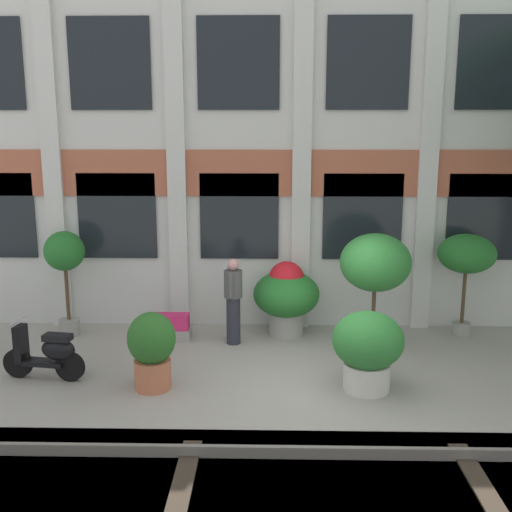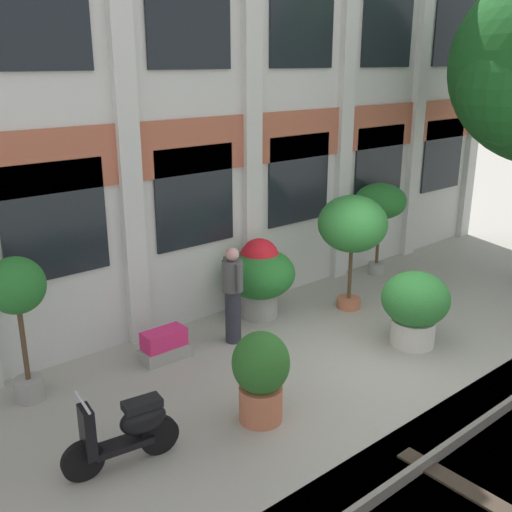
{
  "view_description": "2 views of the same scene",
  "coord_description": "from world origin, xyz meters",
  "px_view_note": "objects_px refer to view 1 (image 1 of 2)",
  "views": [
    {
      "loc": [
        -0.62,
        -8.77,
        3.95
      ],
      "look_at": [
        -0.86,
        1.92,
        1.67
      ],
      "focal_mm": 42.0,
      "sensor_mm": 36.0,
      "label": 1
    },
    {
      "loc": [
        -6.81,
        -5.23,
        4.44
      ],
      "look_at": [
        -0.55,
        2.16,
        1.26
      ],
      "focal_mm": 42.0,
      "sensor_mm": 36.0,
      "label": 2
    }
  ],
  "objects_px": {
    "scooter_near_curb": "(47,354)",
    "resident_by_doorway": "(233,299)",
    "potted_plant_terracotta_small": "(65,259)",
    "potted_plant_low_pan": "(375,264)",
    "potted_plant_stone_basin": "(286,294)",
    "potted_plant_square_trough": "(171,328)",
    "potted_plant_tall_urn": "(467,256)",
    "potted_plant_fluted_column": "(152,347)",
    "potted_plant_glazed_jar": "(368,346)"
  },
  "relations": [
    {
      "from": "potted_plant_low_pan",
      "to": "resident_by_doorway",
      "type": "height_order",
      "value": "potted_plant_low_pan"
    },
    {
      "from": "potted_plant_terracotta_small",
      "to": "potted_plant_square_trough",
      "type": "xyz_separation_m",
      "value": [
        2.03,
        -0.2,
        -1.28
      ]
    },
    {
      "from": "potted_plant_terracotta_small",
      "to": "potted_plant_low_pan",
      "type": "height_order",
      "value": "potted_plant_low_pan"
    },
    {
      "from": "potted_plant_tall_urn",
      "to": "potted_plant_fluted_column",
      "type": "distance_m",
      "value": 6.21
    },
    {
      "from": "potted_plant_glazed_jar",
      "to": "potted_plant_tall_urn",
      "type": "xyz_separation_m",
      "value": [
        2.26,
        2.57,
        0.86
      ]
    },
    {
      "from": "potted_plant_tall_urn",
      "to": "potted_plant_glazed_jar",
      "type": "bearing_deg",
      "value": -131.27
    },
    {
      "from": "potted_plant_tall_urn",
      "to": "scooter_near_curb",
      "type": "bearing_deg",
      "value": -162.5
    },
    {
      "from": "potted_plant_square_trough",
      "to": "scooter_near_curb",
      "type": "xyz_separation_m",
      "value": [
        -1.68,
        -1.91,
        0.2
      ]
    },
    {
      "from": "potted_plant_fluted_column",
      "to": "potted_plant_square_trough",
      "type": "distance_m",
      "value": 2.25
    },
    {
      "from": "potted_plant_terracotta_small",
      "to": "resident_by_doorway",
      "type": "distance_m",
      "value": 3.32
    },
    {
      "from": "potted_plant_tall_urn",
      "to": "potted_plant_fluted_column",
      "type": "relative_size",
      "value": 1.63
    },
    {
      "from": "potted_plant_terracotta_small",
      "to": "potted_plant_stone_basin",
      "type": "height_order",
      "value": "potted_plant_terracotta_small"
    },
    {
      "from": "potted_plant_square_trough",
      "to": "resident_by_doorway",
      "type": "xyz_separation_m",
      "value": [
        1.2,
        -0.2,
        0.64
      ]
    },
    {
      "from": "potted_plant_fluted_column",
      "to": "potted_plant_low_pan",
      "type": "bearing_deg",
      "value": 25.29
    },
    {
      "from": "potted_plant_glazed_jar",
      "to": "potted_plant_fluted_column",
      "type": "xyz_separation_m",
      "value": [
        -3.3,
        -0.03,
        -0.03
      ]
    },
    {
      "from": "potted_plant_fluted_column",
      "to": "potted_plant_square_trough",
      "type": "relative_size",
      "value": 1.61
    },
    {
      "from": "potted_plant_fluted_column",
      "to": "scooter_near_curb",
      "type": "height_order",
      "value": "potted_plant_fluted_column"
    },
    {
      "from": "potted_plant_tall_urn",
      "to": "potted_plant_fluted_column",
      "type": "xyz_separation_m",
      "value": [
        -5.56,
        -2.6,
        -0.9
      ]
    },
    {
      "from": "potted_plant_low_pan",
      "to": "potted_plant_fluted_column",
      "type": "bearing_deg",
      "value": -154.71
    },
    {
      "from": "potted_plant_fluted_column",
      "to": "potted_plant_terracotta_small",
      "type": "bearing_deg",
      "value": 131.06
    },
    {
      "from": "potted_plant_low_pan",
      "to": "resident_by_doorway",
      "type": "distance_m",
      "value": 2.66
    },
    {
      "from": "potted_plant_glazed_jar",
      "to": "scooter_near_curb",
      "type": "relative_size",
      "value": 0.9
    },
    {
      "from": "potted_plant_glazed_jar",
      "to": "resident_by_doorway",
      "type": "height_order",
      "value": "resident_by_doorway"
    },
    {
      "from": "potted_plant_terracotta_small",
      "to": "potted_plant_tall_urn",
      "type": "height_order",
      "value": "potted_plant_terracotta_small"
    },
    {
      "from": "potted_plant_glazed_jar",
      "to": "potted_plant_low_pan",
      "type": "bearing_deg",
      "value": 77.66
    },
    {
      "from": "potted_plant_terracotta_small",
      "to": "potted_plant_low_pan",
      "type": "xyz_separation_m",
      "value": [
        5.78,
        -0.68,
        0.08
      ]
    },
    {
      "from": "potted_plant_glazed_jar",
      "to": "resident_by_doorway",
      "type": "relative_size",
      "value": 0.76
    },
    {
      "from": "potted_plant_fluted_column",
      "to": "potted_plant_square_trough",
      "type": "height_order",
      "value": "potted_plant_fluted_column"
    },
    {
      "from": "potted_plant_tall_urn",
      "to": "resident_by_doorway",
      "type": "distance_m",
      "value": 4.52
    },
    {
      "from": "potted_plant_stone_basin",
      "to": "potted_plant_square_trough",
      "type": "relative_size",
      "value": 1.93
    },
    {
      "from": "scooter_near_curb",
      "to": "resident_by_doorway",
      "type": "xyz_separation_m",
      "value": [
        2.88,
        1.71,
        0.44
      ]
    },
    {
      "from": "potted_plant_fluted_column",
      "to": "potted_plant_low_pan",
      "type": "height_order",
      "value": "potted_plant_low_pan"
    },
    {
      "from": "potted_plant_stone_basin",
      "to": "potted_plant_low_pan",
      "type": "height_order",
      "value": "potted_plant_low_pan"
    },
    {
      "from": "potted_plant_tall_urn",
      "to": "scooter_near_curb",
      "type": "height_order",
      "value": "potted_plant_tall_urn"
    },
    {
      "from": "potted_plant_stone_basin",
      "to": "potted_plant_low_pan",
      "type": "distance_m",
      "value": 1.9
    },
    {
      "from": "potted_plant_glazed_jar",
      "to": "potted_plant_stone_basin",
      "type": "xyz_separation_m",
      "value": [
        -1.18,
        2.48,
        0.12
      ]
    },
    {
      "from": "potted_plant_stone_basin",
      "to": "resident_by_doorway",
      "type": "bearing_deg",
      "value": -153.34
    },
    {
      "from": "scooter_near_curb",
      "to": "resident_by_doorway",
      "type": "bearing_deg",
      "value": -140.99
    },
    {
      "from": "resident_by_doorway",
      "to": "potted_plant_stone_basin",
      "type": "bearing_deg",
      "value": 35.8
    },
    {
      "from": "potted_plant_terracotta_small",
      "to": "potted_plant_low_pan",
      "type": "distance_m",
      "value": 5.82
    },
    {
      "from": "potted_plant_fluted_column",
      "to": "resident_by_doorway",
      "type": "relative_size",
      "value": 0.75
    },
    {
      "from": "scooter_near_curb",
      "to": "potted_plant_fluted_column",
      "type": "bearing_deg",
      "value": 178.55
    },
    {
      "from": "potted_plant_fluted_column",
      "to": "potted_plant_glazed_jar",
      "type": "bearing_deg",
      "value": 0.58
    },
    {
      "from": "scooter_near_curb",
      "to": "resident_by_doorway",
      "type": "relative_size",
      "value": 0.85
    },
    {
      "from": "scooter_near_curb",
      "to": "potted_plant_square_trough",
      "type": "bearing_deg",
      "value": -123.05
    },
    {
      "from": "scooter_near_curb",
      "to": "resident_by_doorway",
      "type": "height_order",
      "value": "resident_by_doorway"
    },
    {
      "from": "potted_plant_square_trough",
      "to": "potted_plant_tall_urn",
      "type": "bearing_deg",
      "value": 4.02
    },
    {
      "from": "potted_plant_stone_basin",
      "to": "scooter_near_curb",
      "type": "xyz_separation_m",
      "value": [
        -3.88,
        -2.21,
        -0.38
      ]
    },
    {
      "from": "potted_plant_stone_basin",
      "to": "scooter_near_curb",
      "type": "height_order",
      "value": "potted_plant_stone_basin"
    },
    {
      "from": "potted_plant_glazed_jar",
      "to": "potted_plant_tall_urn",
      "type": "relative_size",
      "value": 0.62
    }
  ]
}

